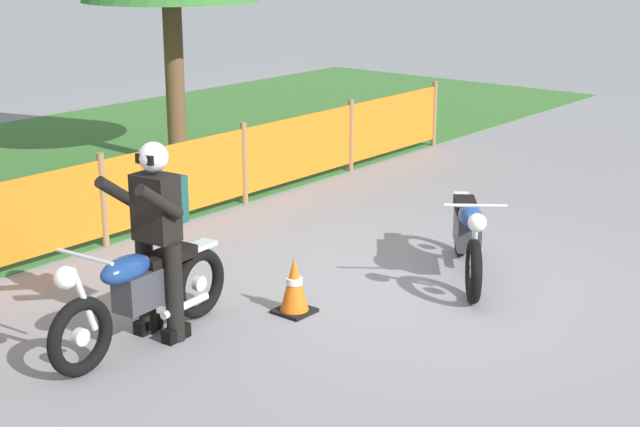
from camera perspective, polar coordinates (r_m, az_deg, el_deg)
ground at (r=9.24m, az=5.39°, el=-4.41°), size 24.00×24.00×0.02m
grass_verge at (r=14.02m, az=-18.36°, el=2.16°), size 24.00×7.11×0.01m
barrier_fence at (r=11.12m, az=-8.58°, el=2.08°), size 11.15×0.08×1.05m
motorcycle_lead at (r=9.37m, az=8.98°, el=-1.28°), size 1.64×1.23×0.92m
motorcycle_trailing at (r=7.88m, az=-10.76°, el=-4.72°), size 2.02×0.60×0.96m
rider_trailing at (r=7.87m, az=-9.85°, el=-0.94°), size 0.71×0.58×1.69m
traffic_cone at (r=8.45m, az=-1.57°, el=-4.41°), size 0.32×0.32×0.53m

